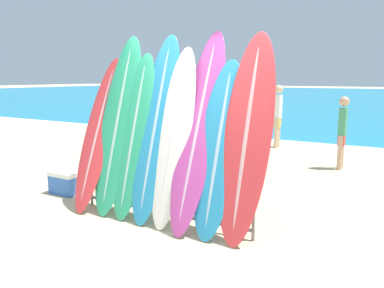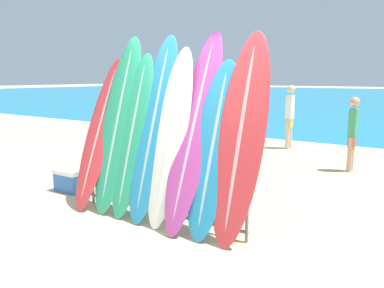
{
  "view_description": "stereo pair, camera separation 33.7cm",
  "coord_description": "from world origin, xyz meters",
  "px_view_note": "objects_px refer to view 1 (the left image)",
  "views": [
    {
      "loc": [
        2.37,
        -3.25,
        1.89
      ],
      "look_at": [
        -0.31,
        1.5,
        0.92
      ],
      "focal_mm": 35.0,
      "sensor_mm": 36.0,
      "label": 1
    },
    {
      "loc": [
        2.66,
        -3.07,
        1.89
      ],
      "look_at": [
        -0.31,
        1.5,
        0.92
      ],
      "focal_mm": 35.0,
      "sensor_mm": 36.0,
      "label": 2
    }
  ],
  "objects_px": {
    "surfboard_slot_6": "(219,148)",
    "person_mid_beach": "(278,114)",
    "surfboard_slot_3": "(156,127)",
    "surfboard_slot_7": "(247,136)",
    "cooler_box": "(67,182)",
    "surfboard_slot_1": "(118,124)",
    "surfboard_slot_4": "(174,136)",
    "person_far_left": "(200,119)",
    "person_near_water": "(342,130)",
    "surfboard_slot_5": "(198,129)",
    "surfboard_slot_0": "(98,133)",
    "surfboard_rack": "(162,186)",
    "surfboard_slot_2": "(134,135)"
  },
  "relations": [
    {
      "from": "surfboard_slot_4",
      "to": "person_far_left",
      "type": "height_order",
      "value": "surfboard_slot_4"
    },
    {
      "from": "surfboard_slot_4",
      "to": "surfboard_slot_6",
      "type": "bearing_deg",
      "value": -1.49
    },
    {
      "from": "surfboard_slot_1",
      "to": "person_near_water",
      "type": "distance_m",
      "value": 4.81
    },
    {
      "from": "surfboard_rack",
      "to": "surfboard_slot_4",
      "type": "distance_m",
      "value": 0.68
    },
    {
      "from": "surfboard_rack",
      "to": "cooler_box",
      "type": "height_order",
      "value": "surfboard_rack"
    },
    {
      "from": "surfboard_slot_1",
      "to": "cooler_box",
      "type": "xyz_separation_m",
      "value": [
        -1.27,
        0.14,
        -1.06
      ]
    },
    {
      "from": "surfboard_slot_4",
      "to": "person_mid_beach",
      "type": "relative_size",
      "value": 1.36
    },
    {
      "from": "surfboard_slot_0",
      "to": "surfboard_slot_1",
      "type": "xyz_separation_m",
      "value": [
        0.35,
        0.03,
        0.15
      ]
    },
    {
      "from": "person_mid_beach",
      "to": "surfboard_slot_5",
      "type": "bearing_deg",
      "value": 9.53
    },
    {
      "from": "surfboard_slot_1",
      "to": "person_far_left",
      "type": "bearing_deg",
      "value": 102.54
    },
    {
      "from": "surfboard_slot_1",
      "to": "surfboard_slot_4",
      "type": "height_order",
      "value": "surfboard_slot_1"
    },
    {
      "from": "surfboard_rack",
      "to": "surfboard_slot_0",
      "type": "height_order",
      "value": "surfboard_slot_0"
    },
    {
      "from": "person_near_water",
      "to": "surfboard_slot_2",
      "type": "bearing_deg",
      "value": -23.45
    },
    {
      "from": "surfboard_slot_1",
      "to": "surfboard_slot_0",
      "type": "bearing_deg",
      "value": -175.09
    },
    {
      "from": "surfboard_slot_0",
      "to": "person_near_water",
      "type": "relative_size",
      "value": 1.45
    },
    {
      "from": "cooler_box",
      "to": "surfboard_slot_0",
      "type": "bearing_deg",
      "value": -10.67
    },
    {
      "from": "surfboard_slot_7",
      "to": "person_mid_beach",
      "type": "bearing_deg",
      "value": 103.35
    },
    {
      "from": "surfboard_slot_5",
      "to": "surfboard_slot_3",
      "type": "bearing_deg",
      "value": -177.03
    },
    {
      "from": "cooler_box",
      "to": "surfboard_slot_5",
      "type": "bearing_deg",
      "value": -2.46
    },
    {
      "from": "surfboard_slot_5",
      "to": "person_near_water",
      "type": "xyz_separation_m",
      "value": [
        1.15,
        4.1,
        -0.43
      ]
    },
    {
      "from": "surfboard_slot_7",
      "to": "cooler_box",
      "type": "relative_size",
      "value": 4.74
    },
    {
      "from": "surfboard_slot_3",
      "to": "surfboard_slot_2",
      "type": "bearing_deg",
      "value": -172.34
    },
    {
      "from": "surfboard_slot_3",
      "to": "person_mid_beach",
      "type": "relative_size",
      "value": 1.46
    },
    {
      "from": "person_mid_beach",
      "to": "surfboard_slot_7",
      "type": "bearing_deg",
      "value": 15.72
    },
    {
      "from": "person_far_left",
      "to": "surfboard_slot_6",
      "type": "bearing_deg",
      "value": -119.13
    },
    {
      "from": "cooler_box",
      "to": "person_near_water",
      "type": "bearing_deg",
      "value": 47.3
    },
    {
      "from": "surfboard_slot_4",
      "to": "surfboard_slot_0",
      "type": "bearing_deg",
      "value": 179.77
    },
    {
      "from": "surfboard_slot_6",
      "to": "person_near_water",
      "type": "relative_size",
      "value": 1.41
    },
    {
      "from": "surfboard_slot_2",
      "to": "surfboard_slot_0",
      "type": "bearing_deg",
      "value": 178.92
    },
    {
      "from": "surfboard_slot_7",
      "to": "surfboard_slot_1",
      "type": "bearing_deg",
      "value": 179.58
    },
    {
      "from": "surfboard_slot_6",
      "to": "person_mid_beach",
      "type": "bearing_deg",
      "value": 100.13
    },
    {
      "from": "surfboard_rack",
      "to": "surfboard_slot_2",
      "type": "distance_m",
      "value": 0.79
    },
    {
      "from": "surfboard_slot_2",
      "to": "cooler_box",
      "type": "distance_m",
      "value": 1.85
    },
    {
      "from": "surfboard_slot_6",
      "to": "person_near_water",
      "type": "distance_m",
      "value": 4.27
    },
    {
      "from": "person_far_left",
      "to": "surfboard_slot_1",
      "type": "bearing_deg",
      "value": -137.57
    },
    {
      "from": "surfboard_slot_1",
      "to": "surfboard_slot_6",
      "type": "bearing_deg",
      "value": -1.87
    },
    {
      "from": "person_near_water",
      "to": "surfboard_slot_5",
      "type": "bearing_deg",
      "value": -12.38
    },
    {
      "from": "person_mid_beach",
      "to": "person_far_left",
      "type": "bearing_deg",
      "value": -37.11
    },
    {
      "from": "surfboard_slot_3",
      "to": "surfboard_slot_6",
      "type": "bearing_deg",
      "value": -3.28
    },
    {
      "from": "surfboard_slot_6",
      "to": "cooler_box",
      "type": "relative_size",
      "value": 4.12
    },
    {
      "from": "surfboard_slot_5",
      "to": "person_near_water",
      "type": "relative_size",
      "value": 1.66
    },
    {
      "from": "surfboard_rack",
      "to": "surfboard_slot_4",
      "type": "xyz_separation_m",
      "value": [
        0.16,
        0.05,
        0.66
      ]
    },
    {
      "from": "person_mid_beach",
      "to": "cooler_box",
      "type": "xyz_separation_m",
      "value": [
        -1.8,
        -5.74,
        -0.74
      ]
    },
    {
      "from": "surfboard_slot_3",
      "to": "surfboard_slot_6",
      "type": "height_order",
      "value": "surfboard_slot_3"
    },
    {
      "from": "surfboard_slot_0",
      "to": "cooler_box",
      "type": "bearing_deg",
      "value": 169.33
    },
    {
      "from": "surfboard_slot_1",
      "to": "surfboard_slot_6",
      "type": "xyz_separation_m",
      "value": [
        1.59,
        -0.05,
        -0.18
      ]
    },
    {
      "from": "surfboard_rack",
      "to": "surfboard_slot_4",
      "type": "bearing_deg",
      "value": 17.45
    },
    {
      "from": "surfboard_slot_4",
      "to": "person_mid_beach",
      "type": "distance_m",
      "value": 5.94
    },
    {
      "from": "surfboard_slot_1",
      "to": "person_mid_beach",
      "type": "xyz_separation_m",
      "value": [
        0.53,
        5.88,
        -0.32
      ]
    },
    {
      "from": "surfboard_slot_0",
      "to": "person_mid_beach",
      "type": "distance_m",
      "value": 5.98
    }
  ]
}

